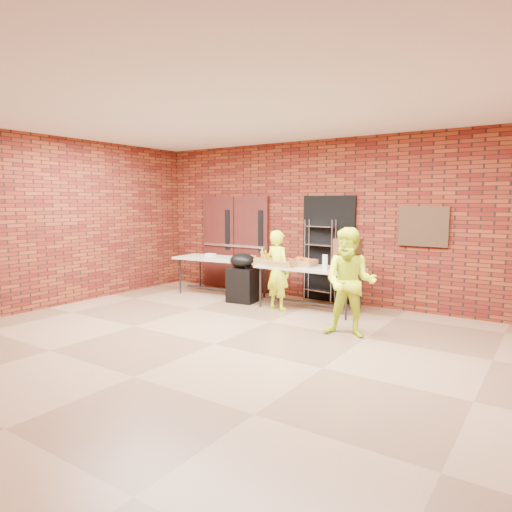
{
  "coord_description": "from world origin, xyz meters",
  "views": [
    {
      "loc": [
        3.93,
        -4.79,
        1.97
      ],
      "look_at": [
        -0.25,
        1.4,
        1.09
      ],
      "focal_mm": 32.0,
      "sensor_mm": 36.0,
      "label": 1
    }
  ],
  "objects": [
    {
      "name": "bronze_plaque",
      "position": [
        1.9,
        3.45,
        1.55
      ],
      "size": [
        0.85,
        0.04,
        0.7
      ],
      "primitive_type": "cube",
      "color": "#3F2919",
      "rests_on": "room"
    },
    {
      "name": "cup_stack_back",
      "position": [
        0.43,
        2.6,
        0.92
      ],
      "size": [
        0.08,
        0.08,
        0.24
      ],
      "primitive_type": "cylinder",
      "color": "silver",
      "rests_on": "table_right"
    },
    {
      "name": "cup_stack_front",
      "position": [
        0.49,
        2.49,
        0.92
      ],
      "size": [
        0.08,
        0.08,
        0.25
      ],
      "primitive_type": "cylinder",
      "color": "silver",
      "rests_on": "table_right"
    },
    {
      "name": "dark_doorway",
      "position": [
        0.1,
        3.46,
        1.05
      ],
      "size": [
        1.1,
        0.06,
        2.1
      ],
      "primitive_type": "cube",
      "color": "black",
      "rests_on": "room"
    },
    {
      "name": "room",
      "position": [
        0.0,
        0.0,
        1.6
      ],
      "size": [
        8.08,
        7.08,
        3.28
      ],
      "color": "brown",
      "rests_on": "ground"
    },
    {
      "name": "volunteer_woman",
      "position": [
        -0.36,
        2.27,
        0.73
      ],
      "size": [
        0.61,
        0.48,
        1.47
      ],
      "primitive_type": "imported",
      "rotation": [
        0.0,
        0.0,
        2.88
      ],
      "color": "#DAF91B",
      "rests_on": "room"
    },
    {
      "name": "basket_bananas",
      "position": [
        -0.67,
        2.48,
        0.86
      ],
      "size": [
        0.49,
        0.38,
        0.15
      ],
      "color": "#AB8345",
      "rests_on": "table_right"
    },
    {
      "name": "basket_oranges",
      "position": [
        -0.05,
        2.65,
        0.86
      ],
      "size": [
        0.48,
        0.37,
        0.15
      ],
      "color": "#AB8345",
      "rests_on": "table_right"
    },
    {
      "name": "basket_apples",
      "position": [
        -0.3,
        2.39,
        0.86
      ],
      "size": [
        0.49,
        0.38,
        0.15
      ],
      "color": "#AB8345",
      "rests_on": "table_right"
    },
    {
      "name": "double_doors",
      "position": [
        -2.2,
        3.44,
        1.05
      ],
      "size": [
        1.78,
        0.12,
        2.1
      ],
      "color": "#411912",
      "rests_on": "room"
    },
    {
      "name": "muffin_tray",
      "position": [
        -1.3,
        2.67,
        0.86
      ],
      "size": [
        0.42,
        0.42,
        0.1
      ],
      "color": "#144311",
      "rests_on": "table_left"
    },
    {
      "name": "coffee_dispenser",
      "position": [
        0.8,
        2.73,
        1.06
      ],
      "size": [
        0.41,
        0.36,
        0.54
      ],
      "primitive_type": "cube",
      "color": "#4E2E1A",
      "rests_on": "table_right"
    },
    {
      "name": "table_left",
      "position": [
        -2.02,
        2.71,
        0.74
      ],
      "size": [
        2.04,
        1.02,
        0.81
      ],
      "rotation": [
        0.0,
        0.0,
        0.1
      ],
      "color": "tan",
      "rests_on": "room"
    },
    {
      "name": "covered_grill",
      "position": [
        -1.26,
        2.44,
        0.49
      ],
      "size": [
        0.58,
        0.51,
        0.98
      ],
      "rotation": [
        0.0,
        0.0,
        0.12
      ],
      "color": "black",
      "rests_on": "room"
    },
    {
      "name": "table_right",
      "position": [
        0.13,
        2.58,
        0.73
      ],
      "size": [
        1.94,
        0.82,
        0.8
      ],
      "rotation": [
        0.0,
        0.0,
        -0.01
      ],
      "color": "tan",
      "rests_on": "room"
    },
    {
      "name": "napkin_box",
      "position": [
        -2.32,
        2.72,
        0.84
      ],
      "size": [
        0.2,
        0.13,
        0.07
      ],
      "primitive_type": "cube",
      "color": "silver",
      "rests_on": "table_left"
    },
    {
      "name": "cup_stack_mid",
      "position": [
        0.56,
        2.35,
        0.9
      ],
      "size": [
        0.07,
        0.07,
        0.21
      ],
      "primitive_type": "cylinder",
      "color": "silver",
      "rests_on": "table_right"
    },
    {
      "name": "wire_rack",
      "position": [
        -0.02,
        3.32,
        0.82
      ],
      "size": [
        0.62,
        0.28,
        1.64
      ],
      "primitive_type": null,
      "rotation": [
        0.0,
        0.0,
        -0.14
      ],
      "color": "silver",
      "rests_on": "room"
    },
    {
      "name": "volunteer_man",
      "position": [
        1.4,
        1.42,
        0.8
      ],
      "size": [
        0.88,
        0.74,
        1.61
      ],
      "primitive_type": "imported",
      "rotation": [
        0.0,
        0.0,
        0.18
      ],
      "color": "#DAF91B",
      "rests_on": "room"
    }
  ]
}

